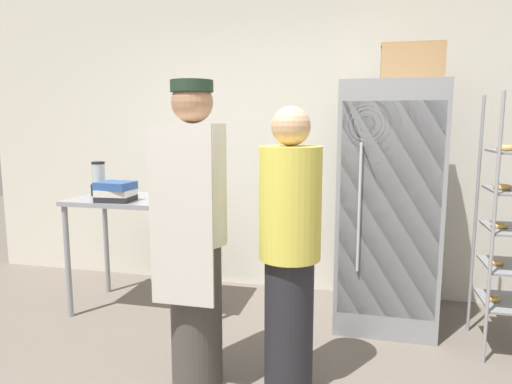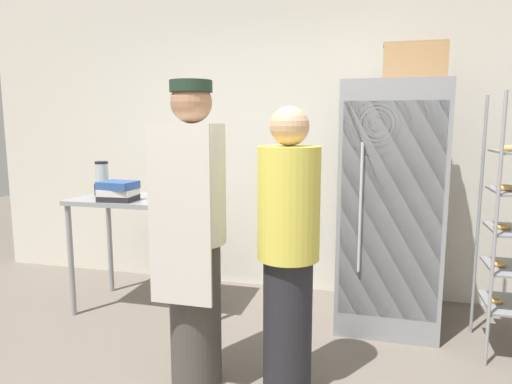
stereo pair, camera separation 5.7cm
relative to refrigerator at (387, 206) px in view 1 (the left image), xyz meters
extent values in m
cube|color=silver|center=(-0.77, 0.63, 0.61)|extent=(6.40, 0.12, 3.05)
cube|color=gray|center=(0.00, 0.01, 0.00)|extent=(0.72, 0.71, 1.83)
cube|color=gray|center=(0.00, -0.34, 0.02)|extent=(0.67, 0.02, 1.50)
cylinder|color=silver|center=(-0.20, -0.37, 0.05)|extent=(0.02, 0.02, 0.90)
cylinder|color=#93969B|center=(0.62, -0.51, -0.05)|extent=(0.02, 0.02, 1.73)
cylinder|color=#93969B|center=(0.62, -0.04, -0.05)|extent=(0.02, 0.02, 1.73)
torus|color=#DBA351|center=(0.71, -0.27, -0.56)|extent=(0.09, 0.09, 0.03)
torus|color=#DBA351|center=(0.71, -0.27, -0.30)|extent=(0.09, 0.09, 0.03)
torus|color=#DBA351|center=(0.71, -0.27, -0.05)|extent=(0.11, 0.11, 0.03)
torus|color=#DBA351|center=(0.71, -0.27, 0.21)|extent=(0.11, 0.11, 0.03)
torus|color=#DBA351|center=(0.71, -0.27, 0.46)|extent=(0.11, 0.11, 0.04)
cube|color=gray|center=(-1.91, -0.22, 0.01)|extent=(1.12, 0.63, 0.04)
cylinder|color=gray|center=(-2.43, -0.50, -0.46)|extent=(0.04, 0.04, 0.90)
cylinder|color=gray|center=(-1.39, -0.50, -0.46)|extent=(0.04, 0.04, 0.90)
cylinder|color=gray|center=(-2.43, 0.06, -0.46)|extent=(0.04, 0.04, 0.90)
cylinder|color=gray|center=(-1.39, 0.06, -0.46)|extent=(0.04, 0.04, 0.90)
cube|color=white|center=(-1.53, -0.34, 0.05)|extent=(0.26, 0.23, 0.05)
cube|color=white|center=(-1.53, -0.22, 0.19)|extent=(0.26, 0.01, 0.23)
torus|color=#513323|center=(-1.59, -0.39, 0.09)|extent=(0.08, 0.08, 0.03)
torus|color=#513323|center=(-1.53, -0.39, 0.09)|extent=(0.08, 0.08, 0.03)
torus|color=#513323|center=(-1.46, -0.39, 0.09)|extent=(0.08, 0.08, 0.03)
torus|color=#513323|center=(-1.59, -0.34, 0.09)|extent=(0.08, 0.08, 0.03)
torus|color=#513323|center=(-1.53, -0.34, 0.09)|extent=(0.08, 0.08, 0.03)
torus|color=#513323|center=(-1.46, -0.34, 0.09)|extent=(0.08, 0.08, 0.03)
torus|color=#513323|center=(-1.59, -0.28, 0.09)|extent=(0.08, 0.08, 0.03)
cylinder|color=black|center=(-2.33, -0.17, 0.07)|extent=(0.14, 0.14, 0.09)
cylinder|color=#B2BCC1|center=(-2.33, -0.17, 0.20)|extent=(0.11, 0.11, 0.17)
cylinder|color=black|center=(-2.33, -0.17, 0.30)|extent=(0.11, 0.11, 0.02)
cube|color=#232328|center=(-2.03, -0.41, 0.05)|extent=(0.28, 0.23, 0.04)
cube|color=silver|center=(-2.03, -0.41, 0.09)|extent=(0.28, 0.23, 0.05)
cube|color=#2D5193|center=(-2.03, -0.41, 0.15)|extent=(0.28, 0.24, 0.06)
cube|color=#A87F51|center=(0.13, 0.06, 1.05)|extent=(0.43, 0.29, 0.26)
cube|color=#977249|center=(0.13, 0.06, 1.19)|extent=(0.44, 0.15, 0.02)
cylinder|color=#47423D|center=(-1.11, -1.13, -0.49)|extent=(0.30, 0.30, 0.85)
cylinder|color=silver|center=(-1.11, -1.13, 0.28)|extent=(0.37, 0.37, 0.68)
sphere|color=#9E7051|center=(-1.11, -1.13, 0.73)|extent=(0.23, 0.23, 0.23)
cube|color=beige|center=(-1.11, -1.33, 0.13)|extent=(0.36, 0.02, 0.98)
cylinder|color=#1E3323|center=(-1.11, -1.13, 0.82)|extent=(0.24, 0.24, 0.06)
cylinder|color=#232328|center=(-0.56, -1.09, -0.52)|extent=(0.28, 0.28, 0.79)
cylinder|color=#DBCC4C|center=(-0.56, -1.09, 0.18)|extent=(0.34, 0.34, 0.62)
sphere|color=tan|center=(-0.56, -1.09, 0.60)|extent=(0.21, 0.21, 0.21)
camera|label=1|loc=(-0.17, -3.53, 0.61)|focal=32.00mm
camera|label=2|loc=(-0.11, -3.52, 0.61)|focal=32.00mm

